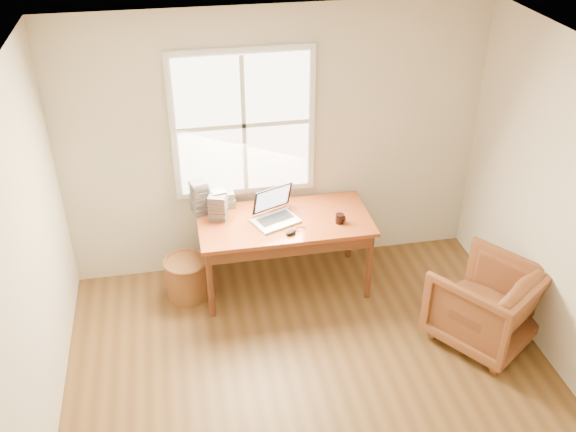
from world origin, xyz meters
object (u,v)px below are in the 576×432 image
desk (284,221)px  wicker_stool (187,279)px  laptop (276,209)px  coffee_mug (340,219)px  cd_stack_a (219,203)px  armchair (485,304)px

desk → wicker_stool: (-0.94, 0.00, -0.53)m
wicker_stool → laptop: (0.85, -0.03, 0.69)m
wicker_stool → coffee_mug: coffee_mug is taller
laptop → cd_stack_a: (-0.49, 0.23, -0.02)m
laptop → coffee_mug: laptop is taller
laptop → cd_stack_a: size_ratio=1.57×
cd_stack_a → coffee_mug: bearing=-18.4°
armchair → laptop: size_ratio=2.06×
armchair → coffee_mug: coffee_mug is taller
desk → laptop: size_ratio=4.09×
armchair → wicker_stool: armchair is taller
laptop → cd_stack_a: bearing=132.1°
wicker_stool → coffee_mug: bearing=-6.1°
desk → laptop: laptop is taller
armchair → laptop: 2.00m
armchair → coffee_mug: 1.47m
armchair → wicker_stool: 2.71m
desk → wicker_stool: 1.08m
coffee_mug → armchair: bearing=-43.6°
desk → cd_stack_a: 0.63m
desk → armchair: 1.92m
cd_stack_a → armchair: bearing=-30.8°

